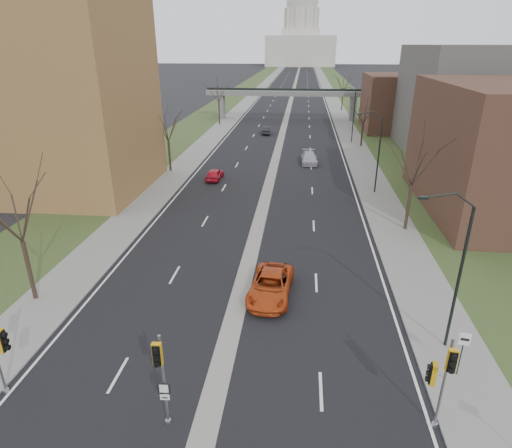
% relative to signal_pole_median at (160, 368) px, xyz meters
% --- Properties ---
extents(ground, '(700.00, 700.00, 0.00)m').
position_rel_signal_pole_median_xyz_m(ground, '(1.64, 0.81, -3.23)').
color(ground, black).
rests_on(ground, ground).
extents(road_surface, '(20.00, 600.00, 0.01)m').
position_rel_signal_pole_median_xyz_m(road_surface, '(1.64, 150.81, -3.23)').
color(road_surface, black).
rests_on(road_surface, ground).
extents(median_strip, '(1.20, 600.00, 0.02)m').
position_rel_signal_pole_median_xyz_m(median_strip, '(1.64, 150.81, -3.23)').
color(median_strip, gray).
rests_on(median_strip, ground).
extents(sidewalk_right, '(4.00, 600.00, 0.12)m').
position_rel_signal_pole_median_xyz_m(sidewalk_right, '(13.64, 150.81, -3.17)').
color(sidewalk_right, gray).
rests_on(sidewalk_right, ground).
extents(sidewalk_left, '(4.00, 600.00, 0.12)m').
position_rel_signal_pole_median_xyz_m(sidewalk_left, '(-10.36, 150.81, -3.17)').
color(sidewalk_left, gray).
rests_on(sidewalk_left, ground).
extents(grass_verge_right, '(8.00, 600.00, 0.10)m').
position_rel_signal_pole_median_xyz_m(grass_verge_right, '(19.64, 150.81, -3.18)').
color(grass_verge_right, '#314921').
rests_on(grass_verge_right, ground).
extents(grass_verge_left, '(8.00, 600.00, 0.10)m').
position_rel_signal_pole_median_xyz_m(grass_verge_left, '(-16.36, 150.81, -3.18)').
color(grass_verge_left, '#314921').
rests_on(grass_verge_left, ground).
extents(apartment_building, '(25.00, 16.00, 22.00)m').
position_rel_signal_pole_median_xyz_m(apartment_building, '(-24.36, 30.81, 7.77)').
color(apartment_building, olive).
rests_on(apartment_building, ground).
extents(commercial_block_mid, '(18.00, 22.00, 15.00)m').
position_rel_signal_pole_median_xyz_m(commercial_block_mid, '(29.64, 52.81, 4.27)').
color(commercial_block_mid, '#54524D').
rests_on(commercial_block_mid, ground).
extents(commercial_block_far, '(14.00, 14.00, 10.00)m').
position_rel_signal_pole_median_xyz_m(commercial_block_far, '(23.64, 70.81, 1.77)').
color(commercial_block_far, brown).
rests_on(commercial_block_far, ground).
extents(pedestrian_bridge, '(34.00, 3.00, 6.45)m').
position_rel_signal_pole_median_xyz_m(pedestrian_bridge, '(1.64, 80.81, 1.61)').
color(pedestrian_bridge, slate).
rests_on(pedestrian_bridge, ground).
extents(capitol, '(48.00, 42.00, 55.75)m').
position_rel_signal_pole_median_xyz_m(capitol, '(1.64, 320.81, 15.37)').
color(capitol, silver).
rests_on(capitol, ground).
extents(streetlight_near, '(2.61, 0.20, 8.70)m').
position_rel_signal_pole_median_xyz_m(streetlight_near, '(12.63, 6.81, 3.72)').
color(streetlight_near, black).
rests_on(streetlight_near, sidewalk_right).
extents(streetlight_mid, '(2.61, 0.20, 8.70)m').
position_rel_signal_pole_median_xyz_m(streetlight_mid, '(12.63, 32.81, 3.72)').
color(streetlight_mid, black).
rests_on(streetlight_mid, sidewalk_right).
extents(streetlight_far, '(2.61, 0.20, 8.70)m').
position_rel_signal_pole_median_xyz_m(streetlight_far, '(12.63, 58.81, 3.72)').
color(streetlight_far, black).
rests_on(streetlight_far, sidewalk_right).
extents(tree_left_a, '(7.20, 7.20, 9.40)m').
position_rel_signal_pole_median_xyz_m(tree_left_a, '(-11.36, 8.81, 3.40)').
color(tree_left_a, '#382B21').
rests_on(tree_left_a, sidewalk_left).
extents(tree_left_b, '(6.75, 6.75, 8.81)m').
position_rel_signal_pole_median_xyz_m(tree_left_b, '(-11.36, 38.81, 3.00)').
color(tree_left_b, '#382B21').
rests_on(tree_left_b, sidewalk_left).
extents(tree_left_c, '(7.65, 7.65, 9.99)m').
position_rel_signal_pole_median_xyz_m(tree_left_c, '(-11.36, 72.81, 3.81)').
color(tree_left_c, '#382B21').
rests_on(tree_left_c, sidewalk_left).
extents(tree_right_a, '(7.20, 7.20, 9.40)m').
position_rel_signal_pole_median_xyz_m(tree_right_a, '(14.64, 22.81, 3.40)').
color(tree_right_a, '#382B21').
rests_on(tree_right_a, sidewalk_right).
extents(tree_right_b, '(6.30, 6.30, 8.22)m').
position_rel_signal_pole_median_xyz_m(tree_right_b, '(14.64, 55.81, 2.59)').
color(tree_right_b, '#382B21').
rests_on(tree_right_b, sidewalk_right).
extents(tree_right_c, '(7.65, 7.65, 9.99)m').
position_rel_signal_pole_median_xyz_m(tree_right_c, '(14.64, 95.81, 3.81)').
color(tree_right_c, '#382B21').
rests_on(tree_right_c, sidewalk_right).
extents(signal_pole_median, '(0.54, 0.76, 4.64)m').
position_rel_signal_pole_median_xyz_m(signal_pole_median, '(0.00, 0.00, 0.00)').
color(signal_pole_median, gray).
rests_on(signal_pole_median, ground).
extents(signal_pole_right, '(0.79, 0.93, 4.63)m').
position_rel_signal_pole_median_xyz_m(signal_pole_right, '(11.24, 1.18, -0.20)').
color(signal_pole_right, gray).
rests_on(signal_pole_right, ground).
extents(speed_limit_sign, '(0.53, 0.11, 2.46)m').
position_rel_signal_pole_median_xyz_m(speed_limit_sign, '(13.35, 4.56, -1.42)').
color(speed_limit_sign, black).
rests_on(speed_limit_sign, sidewalk_right).
extents(car_left_near, '(1.74, 4.02, 1.35)m').
position_rel_signal_pole_median_xyz_m(car_left_near, '(-5.01, 35.89, -2.55)').
color(car_left_near, red).
rests_on(car_left_near, ground).
extents(car_left_far, '(1.77, 4.12, 1.32)m').
position_rel_signal_pole_median_xyz_m(car_left_far, '(-1.26, 64.60, -2.57)').
color(car_left_far, black).
rests_on(car_left_far, ground).
extents(car_right_near, '(2.98, 5.75, 1.55)m').
position_rel_signal_pole_median_xyz_m(car_right_near, '(3.64, 10.85, -2.46)').
color(car_right_near, '#B93E13').
rests_on(car_right_near, ground).
extents(car_right_mid, '(2.26, 5.15, 1.47)m').
position_rel_signal_pole_median_xyz_m(car_right_mid, '(6.36, 44.84, -2.49)').
color(car_right_mid, '#B0B0B8').
rests_on(car_right_mid, ground).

